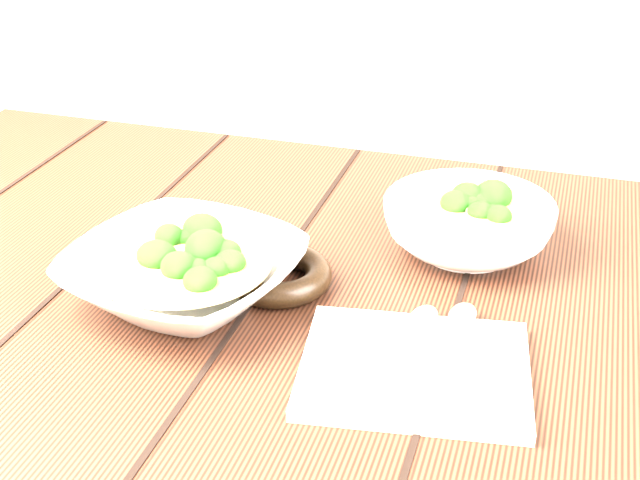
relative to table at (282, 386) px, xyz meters
The scene contains 7 objects.
table is the anchor object (origin of this frame).
soup_bowl_front 0.18m from the table, 156.30° to the right, with size 0.27×0.27×0.07m.
soup_bowl_back 0.27m from the table, 40.95° to the left, with size 0.21×0.21×0.07m.
trivet 0.13m from the table, 109.07° to the left, with size 0.11×0.11×0.03m, color black.
napkin 0.23m from the table, 30.86° to the right, with size 0.20×0.16×0.01m, color beige.
spoon_left 0.21m from the table, 20.64° to the right, with size 0.03×0.17×0.01m.
spoon_right 0.23m from the table, 12.48° to the right, with size 0.03×0.17×0.01m.
Camera 1 is at (0.27, -0.74, 1.23)m, focal length 50.00 mm.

